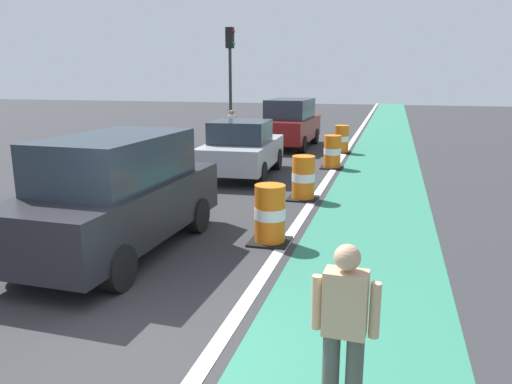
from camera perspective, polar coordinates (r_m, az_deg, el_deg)
The scene contains 13 objects.
ground_plane at distance 6.03m, azimuth -14.20°, elevation -17.22°, with size 100.00×100.00×0.00m, color #2D2D30.
bike_lane_strip at distance 16.75m, azimuth 14.11°, elevation 2.47°, with size 2.50×80.00×0.01m, color #2D755B.
lane_divider_stripe at distance 16.84m, azimuth 9.01°, elevation 2.77°, with size 0.20×80.00×0.01m, color silver.
skateboarder_on_lane at distance 4.40m, azimuth 10.05°, elevation -15.55°, with size 0.57×0.81×1.69m.
parked_suv_nearest at distance 8.81m, azimuth -15.52°, elevation -0.24°, with size 2.00×4.64×2.04m.
parked_sedan_second at distance 15.14m, azimuth -1.59°, elevation 4.94°, with size 2.09×4.19×1.70m.
parked_suv_third at distance 21.39m, azimuth 3.93°, elevation 7.89°, with size 1.99×4.64×2.04m.
traffic_barrel_front at distance 9.09m, azimuth 1.60°, elevation -2.63°, with size 0.73×0.73×1.09m.
traffic_barrel_mid at distance 12.35m, azimuth 5.44°, elevation 1.57°, with size 0.73×0.73×1.09m.
traffic_barrel_back at distance 16.69m, azimuth 8.73°, elevation 4.52°, with size 0.73×0.73×1.09m.
traffic_barrel_far at distance 20.11m, azimuth 9.77°, elevation 5.95°, with size 0.73×0.73×1.09m.
traffic_light_corner at distance 23.29m, azimuth -2.97°, elevation 14.41°, with size 0.41×0.32×5.10m.
pedestrian_crossing at distance 21.01m, azimuth -2.77°, elevation 7.34°, with size 0.34×0.20×1.61m.
Camera 1 is at (2.69, -4.47, 3.01)m, focal length 34.93 mm.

